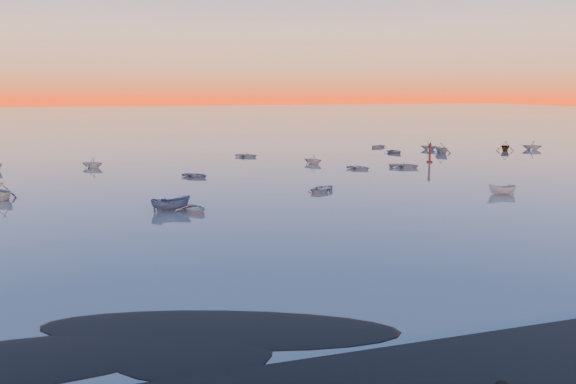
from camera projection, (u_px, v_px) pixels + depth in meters
name	position (u px, v px, depth m)	size (l,w,h in m)	color
ground	(194.00, 143.00, 123.70)	(600.00, 600.00, 0.00)	#6F645C
mud_lobes	(469.00, 316.00, 28.81)	(140.00, 6.00, 0.07)	black
moored_fleet	(241.00, 172.00, 79.55)	(124.00, 58.00, 1.20)	beige
boat_near_left	(194.00, 211.00, 53.63)	(3.85, 1.61, 0.96)	beige
boat_near_center	(171.00, 210.00, 54.15)	(3.83, 1.62, 1.32)	#394E6D
channel_marker	(430.00, 154.00, 89.96)	(0.95, 0.95, 3.38)	#48150F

